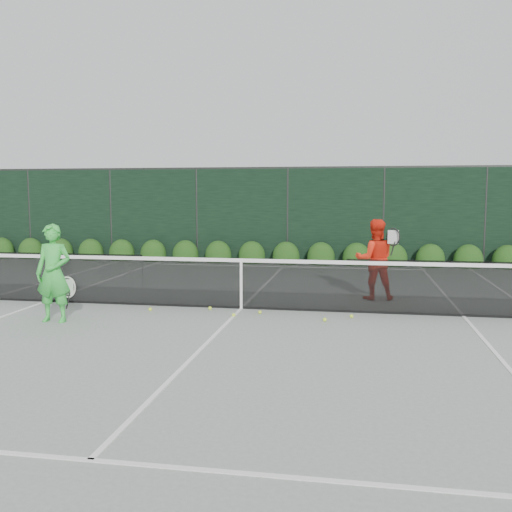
# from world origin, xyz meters

# --- Properties ---
(ground) EXTENTS (80.00, 80.00, 0.00)m
(ground) POSITION_xyz_m (0.00, 0.00, 0.00)
(ground) COLOR gray
(ground) RESTS_ON ground
(tennis_net) EXTENTS (12.90, 0.10, 1.07)m
(tennis_net) POSITION_xyz_m (-0.02, 0.00, 0.53)
(tennis_net) COLOR black
(tennis_net) RESTS_ON ground
(player_woman) EXTENTS (0.67, 0.43, 1.70)m
(player_woman) POSITION_xyz_m (-2.98, -1.64, 0.85)
(player_woman) COLOR green
(player_woman) RESTS_ON ground
(player_man) EXTENTS (0.93, 0.73, 1.69)m
(player_man) POSITION_xyz_m (2.56, 1.48, 0.85)
(player_man) COLOR #F92D15
(player_man) RESTS_ON ground
(court_lines) EXTENTS (11.03, 23.83, 0.01)m
(court_lines) POSITION_xyz_m (0.00, 0.00, 0.01)
(court_lines) COLOR white
(court_lines) RESTS_ON ground
(windscreen_fence) EXTENTS (32.00, 21.07, 3.06)m
(windscreen_fence) POSITION_xyz_m (0.00, -2.71, 1.51)
(windscreen_fence) COLOR black
(windscreen_fence) RESTS_ON ground
(hedge_row) EXTENTS (31.66, 0.65, 0.94)m
(hedge_row) POSITION_xyz_m (-0.00, 7.15, 0.23)
(hedge_row) COLOR #14330D
(hedge_row) RESTS_ON ground
(tennis_balls) EXTENTS (3.84, 0.68, 0.07)m
(tennis_balls) POSITION_xyz_m (0.33, -0.53, 0.03)
(tennis_balls) COLOR #D2F436
(tennis_balls) RESTS_ON ground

